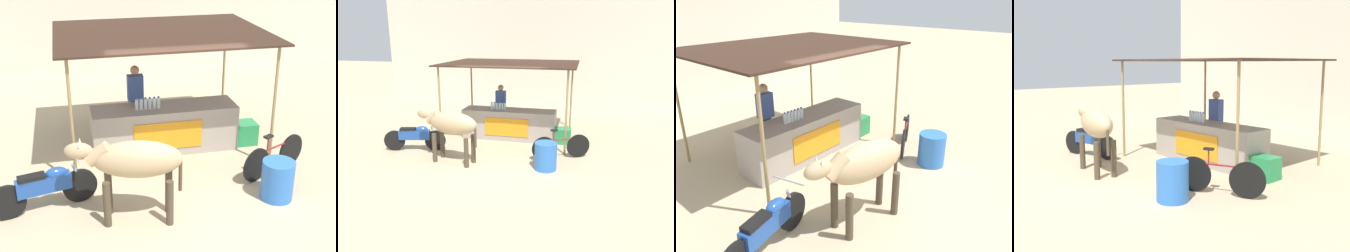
{
  "view_description": "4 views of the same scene",
  "coord_description": "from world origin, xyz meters",
  "views": [
    {
      "loc": [
        -1.91,
        -6.57,
        4.41
      ],
      "look_at": [
        -0.15,
        1.2,
        0.96
      ],
      "focal_mm": 50.0,
      "sensor_mm": 36.0,
      "label": 1
    },
    {
      "loc": [
        2.34,
        -7.9,
        3.3
      ],
      "look_at": [
        0.28,
        0.61,
        0.86
      ],
      "focal_mm": 35.0,
      "sensor_mm": 36.0,
      "label": 2
    },
    {
      "loc": [
        -4.51,
        -2.84,
        3.43
      ],
      "look_at": [
        -0.3,
        0.8,
        1.18
      ],
      "focal_mm": 35.0,
      "sensor_mm": 36.0,
      "label": 3
    },
    {
      "loc": [
        6.5,
        -4.29,
        2.35
      ],
      "look_at": [
        0.38,
        1.04,
        1.05
      ],
      "focal_mm": 42.0,
      "sensor_mm": 36.0,
      "label": 4
    }
  ],
  "objects": [
    {
      "name": "vendor_behind_counter",
      "position": [
        -0.48,
        2.95,
        0.85
      ],
      "size": [
        0.34,
        0.22,
        1.65
      ],
      "color": "#383842",
      "rests_on": "ground"
    },
    {
      "name": "ground_plane",
      "position": [
        0.0,
        0.0,
        0.0
      ],
      "size": [
        60.0,
        60.0,
        0.0
      ],
      "primitive_type": "plane",
      "color": "tan"
    },
    {
      "name": "water_barrel",
      "position": [
        1.49,
        -0.14,
        0.35
      ],
      "size": [
        0.56,
        0.56,
        0.7
      ],
      "primitive_type": "cylinder",
      "color": "blue",
      "rests_on": "ground"
    },
    {
      "name": "motorcycle_parked",
      "position": [
        -2.41,
        0.38,
        0.43
      ],
      "size": [
        1.77,
        0.65,
        0.9
      ],
      "color": "black",
      "rests_on": "ground"
    },
    {
      "name": "stall_counter",
      "position": [
        0.0,
        2.2,
        0.48
      ],
      "size": [
        3.0,
        0.82,
        0.96
      ],
      "color": "#9E9389",
      "rests_on": "ground"
    },
    {
      "name": "bicycle_leaning",
      "position": [
        1.81,
        0.7,
        0.35
      ],
      "size": [
        1.52,
        0.75,
        0.85
      ],
      "color": "black",
      "rests_on": "ground"
    },
    {
      "name": "building_wall_far",
      "position": [
        0.0,
        8.53,
        2.82
      ],
      "size": [
        16.0,
        0.5,
        5.63
      ],
      "primitive_type": "cube",
      "color": "beige",
      "rests_on": "ground"
    },
    {
      "name": "stall_awning",
      "position": [
        0.0,
        2.5,
        2.35
      ],
      "size": [
        4.2,
        3.2,
        2.44
      ],
      "color": "#382319",
      "rests_on": "ground"
    },
    {
      "name": "cooler_box",
      "position": [
        1.71,
        2.1,
        0.24
      ],
      "size": [
        0.6,
        0.44,
        0.48
      ],
      "primitive_type": "cube",
      "color": "#268C4C",
      "rests_on": "ground"
    },
    {
      "name": "water_bottle_row",
      "position": [
        -0.35,
        2.15,
        1.07
      ],
      "size": [
        0.52,
        0.07,
        0.25
      ],
      "color": "silver",
      "rests_on": "stall_counter"
    },
    {
      "name": "cow",
      "position": [
        -1.01,
        -0.21,
        1.03
      ],
      "size": [
        1.85,
        0.76,
        1.44
      ],
      "color": "tan",
      "rests_on": "ground"
    }
  ]
}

